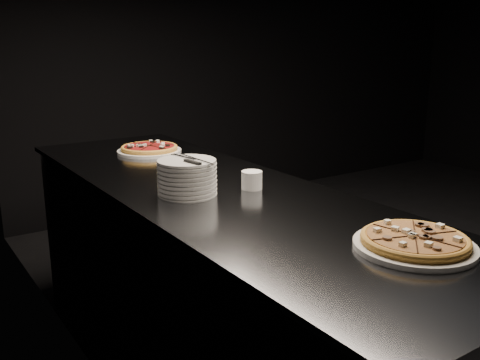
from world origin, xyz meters
TOP-DOWN VIEW (x-y plane):
  - wall_left at (-2.50, 0.00)m, footprint 0.02×5.00m
  - wall_back at (0.00, 2.50)m, footprint 5.00×0.02m
  - counter at (-2.13, 0.00)m, footprint 0.74×2.44m
  - pizza_mushroom at (-2.00, -0.84)m, footprint 0.37×0.37m
  - pizza_tomato at (-2.06, 0.74)m, footprint 0.35×0.35m
  - plate_stack at (-2.26, -0.02)m, footprint 0.21×0.21m
  - cutlery at (-2.25, -0.04)m, footprint 0.08×0.23m
  - ramekin at (-2.02, -0.10)m, footprint 0.08×0.08m

SIDE VIEW (x-z plane):
  - counter at x=-2.13m, z-range 0.00..0.92m
  - pizza_tomato at x=-2.06m, z-range 0.92..0.96m
  - pizza_mushroom at x=-2.00m, z-range 0.92..0.96m
  - ramekin at x=-2.02m, z-range 0.92..0.99m
  - plate_stack at x=-2.26m, z-range 0.92..1.05m
  - cutlery at x=-2.25m, z-range 1.05..1.06m
  - wall_left at x=-2.50m, z-range 0.00..2.80m
  - wall_back at x=0.00m, z-range 0.00..2.80m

